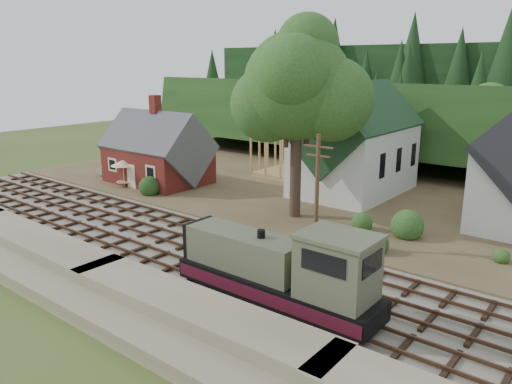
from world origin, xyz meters
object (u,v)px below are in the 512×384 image
Objects in this scene: car_blue at (182,180)px; car_green at (110,172)px; locomotive at (282,271)px; patio_set at (123,164)px.

car_blue reaches higher than car_green.
locomotive reaches higher than car_green.
car_blue is 6.12m from patio_set.
car_blue is at bearing -83.91° from car_green.
car_green is (-32.20, 12.23, -1.23)m from locomotive.
locomotive is 29.16m from patio_set.
car_blue is 9.66m from car_green.
patio_set is at bearing -148.96° from car_blue.
car_blue is (-22.76, 14.24, -1.18)m from locomotive.
patio_set is (4.98, -1.80, 1.79)m from car_green.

